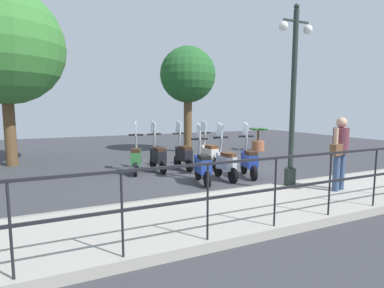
# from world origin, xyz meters

# --- Properties ---
(ground_plane) EXTENTS (28.00, 28.00, 0.00)m
(ground_plane) POSITION_xyz_m (0.00, 0.00, 0.00)
(ground_plane) COLOR #38383D
(promenade_walkway) EXTENTS (2.20, 20.00, 0.15)m
(promenade_walkway) POSITION_xyz_m (-3.15, 0.00, 0.07)
(promenade_walkway) COLOR #A39E93
(promenade_walkway) RESTS_ON ground_plane
(fence_railing) EXTENTS (0.04, 16.03, 1.07)m
(fence_railing) POSITION_xyz_m (-4.20, 0.00, 0.89)
(fence_railing) COLOR black
(fence_railing) RESTS_ON promenade_walkway
(lamp_post_near) EXTENTS (0.26, 0.90, 4.05)m
(lamp_post_near) POSITION_xyz_m (-2.40, -0.82, 1.94)
(lamp_post_near) COLOR #232D28
(lamp_post_near) RESTS_ON promenade_walkway
(pedestrian_with_bag) EXTENTS (0.39, 0.64, 1.59)m
(pedestrian_with_bag) POSITION_xyz_m (-3.19, -1.45, 1.08)
(pedestrian_with_bag) COLOR #384C70
(pedestrian_with_bag) RESTS_ON promenade_walkway
(tree_large) EXTENTS (3.78, 3.78, 5.83)m
(tree_large) POSITION_xyz_m (3.97, 5.48, 3.93)
(tree_large) COLOR brown
(tree_large) RESTS_ON ground_plane
(tree_distant) EXTENTS (2.40, 2.40, 4.58)m
(tree_distant) POSITION_xyz_m (4.41, -1.23, 3.33)
(tree_distant) COLOR brown
(tree_distant) RESTS_ON ground_plane
(potted_palm) EXTENTS (1.06, 0.66, 1.05)m
(potted_palm) POSITION_xyz_m (3.43, -4.31, 0.45)
(potted_palm) COLOR #9E5B3D
(potted_palm) RESTS_ON ground_plane
(scooter_near_0) EXTENTS (1.21, 0.53, 1.54)m
(scooter_near_0) POSITION_xyz_m (-0.78, -0.81, 0.48)
(scooter_near_0) COLOR black
(scooter_near_0) RESTS_ON ground_plane
(scooter_near_1) EXTENTS (1.23, 0.44, 1.54)m
(scooter_near_1) POSITION_xyz_m (-0.78, -0.05, 0.48)
(scooter_near_1) COLOR black
(scooter_near_1) RESTS_ON ground_plane
(scooter_near_2) EXTENTS (1.23, 0.47, 1.54)m
(scooter_near_2) POSITION_xyz_m (-0.90, 0.71, 0.48)
(scooter_near_2) COLOR black
(scooter_near_2) RESTS_ON ground_plane
(scooter_far_0) EXTENTS (1.23, 0.44, 1.54)m
(scooter_far_0) POSITION_xyz_m (0.84, -0.39, 0.48)
(scooter_far_0) COLOR black
(scooter_far_0) RESTS_ON ground_plane
(scooter_far_1) EXTENTS (1.23, 0.44, 1.54)m
(scooter_far_1) POSITION_xyz_m (0.95, 0.46, 0.48)
(scooter_far_1) COLOR black
(scooter_far_1) RESTS_ON ground_plane
(scooter_far_2) EXTENTS (1.23, 0.44, 1.54)m
(scooter_far_2) POSITION_xyz_m (1.02, 1.28, 0.48)
(scooter_far_2) COLOR black
(scooter_far_2) RESTS_ON ground_plane
(scooter_far_3) EXTENTS (1.20, 0.54, 1.54)m
(scooter_far_3) POSITION_xyz_m (1.02, 1.96, 0.48)
(scooter_far_3) COLOR black
(scooter_far_3) RESTS_ON ground_plane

